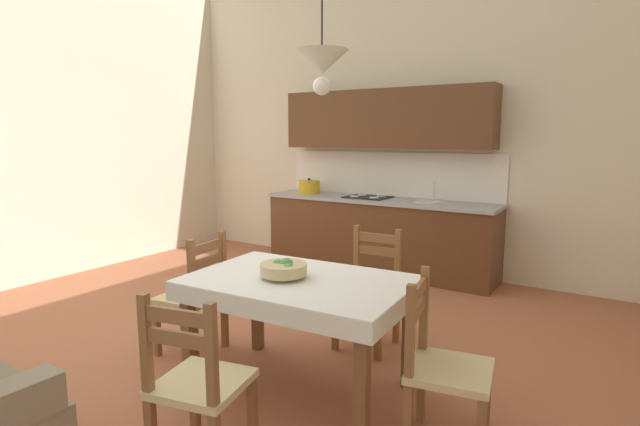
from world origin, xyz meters
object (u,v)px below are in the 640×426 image
(fruit_bowl, at_px, (284,269))
(pendant_lamp, at_px, (322,64))
(dining_chair_tv_side, at_px, (195,297))
(dining_table, at_px, (299,298))
(dining_chair_window_side, at_px, (442,367))
(dining_chair_kitchen_side, at_px, (369,291))
(kitchen_cabinetry, at_px, (379,202))
(dining_chair_camera_side, at_px, (197,385))

(fruit_bowl, relative_size, pendant_lamp, 0.37)
(dining_chair_tv_side, height_order, fruit_bowl, dining_chair_tv_side)
(dining_table, height_order, dining_chair_window_side, dining_chair_window_side)
(dining_table, xyz_separation_m, dining_chair_tv_side, (-1.00, 0.03, -0.18))
(dining_table, relative_size, dining_chair_window_side, 1.57)
(dining_table, distance_m, pendant_lamp, 1.46)
(dining_chair_kitchen_side, height_order, fruit_bowl, dining_chair_kitchen_side)
(kitchen_cabinetry, height_order, dining_chair_tv_side, kitchen_cabinetry)
(dining_chair_tv_side, distance_m, dining_chair_kitchen_side, 1.35)
(pendant_lamp, bearing_deg, fruit_bowl, -151.57)
(kitchen_cabinetry, xyz_separation_m, dining_chair_kitchen_side, (0.92, -2.05, -0.41))
(dining_chair_window_side, bearing_deg, fruit_bowl, 178.43)
(kitchen_cabinetry, bearing_deg, dining_table, -73.57)
(dining_chair_camera_side, bearing_deg, dining_chair_kitchen_side, 88.93)
(pendant_lamp, bearing_deg, kitchen_cabinetry, 109.09)
(dining_chair_camera_side, bearing_deg, dining_chair_window_side, 41.25)
(kitchen_cabinetry, xyz_separation_m, fruit_bowl, (0.77, -2.96, -0.04))
(pendant_lamp, bearing_deg, dining_table, -149.33)
(dining_chair_window_side, relative_size, dining_chair_kitchen_side, 1.00)
(kitchen_cabinetry, xyz_separation_m, pendant_lamp, (0.99, -2.85, 1.22))
(dining_table, xyz_separation_m, dining_chair_kitchen_side, (0.06, 0.87, -0.18))
(dining_chair_window_side, relative_size, dining_chair_camera_side, 1.00)
(dining_chair_camera_side, distance_m, fruit_bowl, 0.95)
(dining_chair_window_side, distance_m, dining_chair_camera_side, 1.26)
(dining_chair_camera_side, bearing_deg, dining_chair_tv_side, 137.52)
(dining_table, bearing_deg, fruit_bowl, -154.80)
(pendant_lamp, bearing_deg, dining_chair_tv_side, -177.81)
(kitchen_cabinetry, bearing_deg, dining_chair_tv_side, -92.71)
(dining_chair_camera_side, distance_m, dining_chair_kitchen_side, 1.78)
(kitchen_cabinetry, height_order, dining_chair_camera_side, kitchen_cabinetry)
(dining_chair_camera_side, bearing_deg, pendant_lamp, 84.12)
(kitchen_cabinetry, relative_size, dining_chair_tv_side, 3.11)
(dining_table, height_order, dining_chair_tv_side, dining_chair_tv_side)
(kitchen_cabinetry, distance_m, pendant_lamp, 3.25)
(dining_table, relative_size, dining_chair_tv_side, 1.57)
(dining_chair_tv_side, height_order, pendant_lamp, pendant_lamp)
(dining_chair_window_side, relative_size, dining_chair_tv_side, 1.00)
(dining_chair_tv_side, relative_size, pendant_lamp, 1.16)
(dining_chair_tv_side, distance_m, fruit_bowl, 0.98)
(dining_chair_window_side, distance_m, dining_chair_kitchen_side, 1.32)
(dining_chair_kitchen_side, bearing_deg, fruit_bowl, -99.12)
(dining_chair_camera_side, relative_size, fruit_bowl, 3.10)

